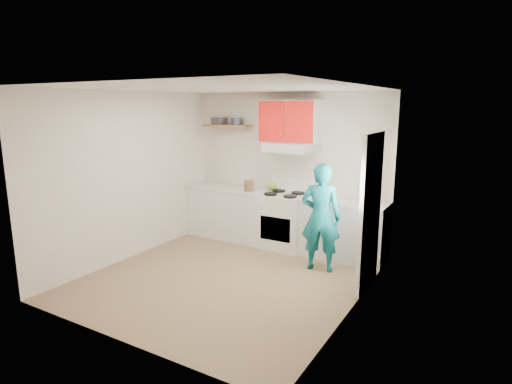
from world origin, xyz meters
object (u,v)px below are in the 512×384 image
Objects in this scene: tin at (237,121)px; stove at (284,221)px; crock at (249,186)px; person at (321,217)px; kettle at (272,187)px.

stove is at bearing -10.69° from tin.
crock is at bearing -176.00° from stove.
person is (0.91, -0.63, 0.33)m from stove.
stove is 0.86m from crock.
person is at bearing -56.66° from kettle.
kettle is at bearing 33.47° from crock.
stove is 0.65m from kettle.
person is at bearing -20.50° from crock.
tin is at bearing -33.86° from person.
tin is 2.50m from person.
person is at bearing -22.98° from tin.
crock is at bearing -31.37° from person.
kettle is at bearing 151.86° from stove.
stove is at bearing -51.58° from kettle.
stove is at bearing 4.00° from crock.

